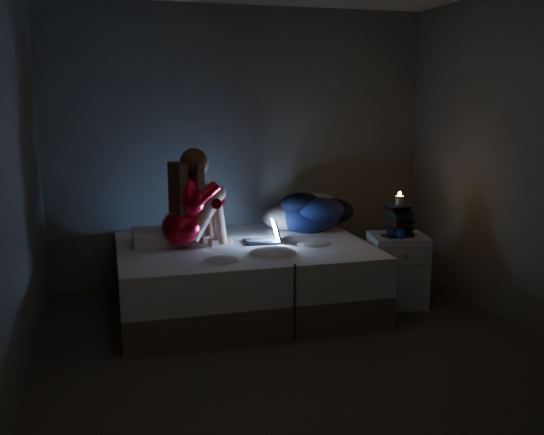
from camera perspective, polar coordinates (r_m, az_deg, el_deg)
name	(u,v)px	position (r m, az deg, el deg)	size (l,w,h in m)	color
floor	(303,360)	(4.26, 2.99, -13.34)	(3.60, 3.80, 0.02)	black
wall_back	(242,148)	(5.74, -2.90, 6.57)	(3.60, 0.02, 2.60)	slate
wall_front	(480,233)	(2.20, 19.14, -1.36)	(3.60, 0.02, 2.60)	slate
wall_left	(3,181)	(3.75, -24.11, 3.21)	(0.02, 3.80, 2.60)	slate
wall_right	(542,163)	(4.79, 24.24, 4.72)	(0.02, 3.80, 2.60)	slate
bed	(244,277)	(5.11, -2.69, -5.61)	(2.06, 1.54, 0.57)	silver
pillow	(160,237)	(5.10, -10.54, -1.80)	(0.44, 0.32, 0.13)	silver
woman	(181,199)	(4.86, -8.64, 1.74)	(0.50, 0.33, 0.81)	#93000A
laptop	(261,230)	(5.06, -1.03, -1.22)	(0.30, 0.21, 0.21)	black
clothes_pile	(309,210)	(5.55, 3.51, 0.69)	(0.62, 0.49, 0.37)	#182246
nightstand	(397,270)	(5.33, 11.76, -4.87)	(0.46, 0.41, 0.61)	silver
book_stack	(399,219)	(5.24, 11.92, -0.18)	(0.19, 0.25, 0.27)	black
candle	(400,199)	(5.21, 12.00, 1.69)	(0.07, 0.07, 0.08)	beige
phone	(391,237)	(5.14, 11.23, -1.82)	(0.07, 0.14, 0.01)	black
blue_orb	(404,234)	(5.12, 12.36, -1.52)	(0.08, 0.08, 0.08)	navy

